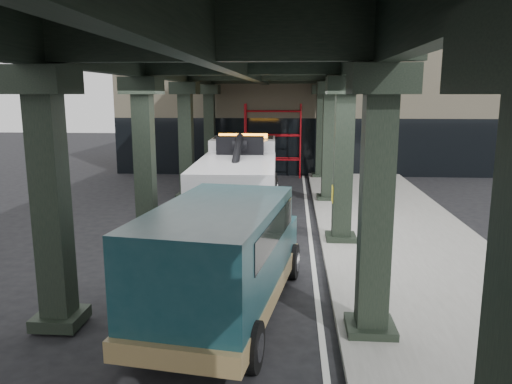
% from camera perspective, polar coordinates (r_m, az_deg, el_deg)
% --- Properties ---
extents(ground, '(90.00, 90.00, 0.00)m').
position_cam_1_polar(ground, '(13.63, -0.66, -8.18)').
color(ground, black).
rests_on(ground, ground).
extents(sidewalk, '(5.00, 40.00, 0.15)m').
position_cam_1_polar(sidewalk, '(15.83, 16.53, -5.60)').
color(sidewalk, gray).
rests_on(sidewalk, ground).
extents(lane_stripe, '(0.12, 38.00, 0.01)m').
position_cam_1_polar(lane_stripe, '(15.49, 6.29, -5.82)').
color(lane_stripe, silver).
rests_on(lane_stripe, ground).
extents(viaduct, '(7.40, 32.00, 6.40)m').
position_cam_1_polar(viaduct, '(14.92, -1.61, 14.80)').
color(viaduct, black).
rests_on(viaduct, ground).
extents(building, '(22.00, 10.00, 8.00)m').
position_cam_1_polar(building, '(32.83, 5.90, 10.18)').
color(building, '#C6B793').
rests_on(building, ground).
extents(scaffolding, '(3.08, 0.88, 4.00)m').
position_cam_1_polar(scaffolding, '(27.58, 1.95, 6.13)').
color(scaffolding, '#AD0D15').
rests_on(scaffolding, ground).
extents(tow_truck, '(3.05, 9.45, 3.07)m').
position_cam_1_polar(tow_truck, '(18.73, -1.87, 1.87)').
color(tow_truck, black).
rests_on(tow_truck, ground).
extents(towed_van, '(3.11, 6.19, 2.40)m').
position_cam_1_polar(towed_van, '(10.14, -3.82, -7.35)').
color(towed_van, '#10333A').
rests_on(towed_van, ground).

